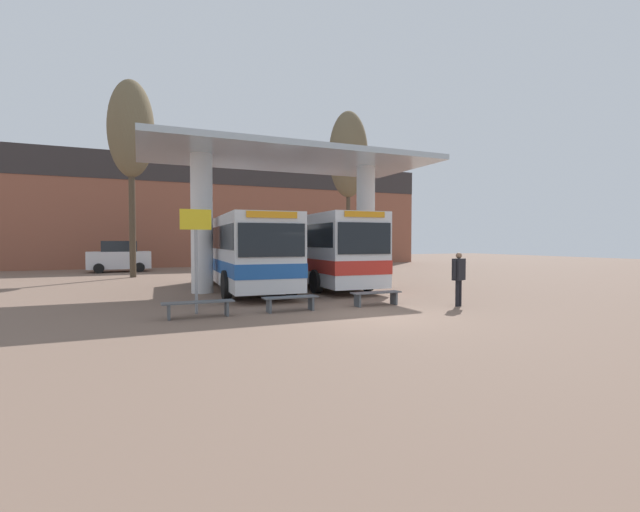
{
  "coord_description": "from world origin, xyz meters",
  "views": [
    {
      "loc": [
        -6.38,
        -10.71,
        2.15
      ],
      "look_at": [
        0.0,
        4.21,
        1.6
      ],
      "focal_mm": 24.0,
      "sensor_mm": 36.0,
      "label": 1
    }
  ],
  "objects_px": {
    "info_sign_platform": "(196,240)",
    "parked_car_street": "(119,257)",
    "pedestrian_waiting": "(459,273)",
    "waiting_bench_far_platform": "(290,300)",
    "poplar_tree_behind_left": "(348,155)",
    "waiting_bench_near_pillar": "(376,295)",
    "transit_bus_left_bay": "(244,250)",
    "poplar_tree_behind_right": "(131,131)",
    "waiting_bench_mid_platform": "(198,305)",
    "transit_bus_center_bay": "(316,248)"
  },
  "relations": [
    {
      "from": "poplar_tree_behind_right",
      "to": "transit_bus_center_bay",
      "type": "bearing_deg",
      "value": -45.11
    },
    {
      "from": "waiting_bench_far_platform",
      "to": "poplar_tree_behind_right",
      "type": "relative_size",
      "value": 0.15
    },
    {
      "from": "waiting_bench_mid_platform",
      "to": "poplar_tree_behind_right",
      "type": "distance_m",
      "value": 17.79
    },
    {
      "from": "info_sign_platform",
      "to": "transit_bus_left_bay",
      "type": "bearing_deg",
      "value": 64.44
    },
    {
      "from": "waiting_bench_far_platform",
      "to": "info_sign_platform",
      "type": "distance_m",
      "value": 3.36
    },
    {
      "from": "poplar_tree_behind_left",
      "to": "poplar_tree_behind_right",
      "type": "xyz_separation_m",
      "value": [
        -14.25,
        0.43,
        0.4
      ]
    },
    {
      "from": "pedestrian_waiting",
      "to": "waiting_bench_far_platform",
      "type": "bearing_deg",
      "value": 146.28
    },
    {
      "from": "poplar_tree_behind_left",
      "to": "poplar_tree_behind_right",
      "type": "bearing_deg",
      "value": 178.28
    },
    {
      "from": "poplar_tree_behind_left",
      "to": "parked_car_street",
      "type": "relative_size",
      "value": 2.72
    },
    {
      "from": "info_sign_platform",
      "to": "waiting_bench_near_pillar",
      "type": "bearing_deg",
      "value": -6.39
    },
    {
      "from": "transit_bus_left_bay",
      "to": "waiting_bench_far_platform",
      "type": "bearing_deg",
      "value": 91.89
    },
    {
      "from": "transit_bus_left_bay",
      "to": "poplar_tree_behind_left",
      "type": "xyz_separation_m",
      "value": [
        9.62,
        8.71,
        6.54
      ]
    },
    {
      "from": "transit_bus_center_bay",
      "to": "poplar_tree_behind_right",
      "type": "height_order",
      "value": "poplar_tree_behind_right"
    },
    {
      "from": "waiting_bench_mid_platform",
      "to": "parked_car_street",
      "type": "distance_m",
      "value": 21.13
    },
    {
      "from": "waiting_bench_far_platform",
      "to": "pedestrian_waiting",
      "type": "height_order",
      "value": "pedestrian_waiting"
    },
    {
      "from": "pedestrian_waiting",
      "to": "waiting_bench_mid_platform",
      "type": "bearing_deg",
      "value": 150.3
    },
    {
      "from": "waiting_bench_far_platform",
      "to": "poplar_tree_behind_left",
      "type": "distance_m",
      "value": 19.67
    },
    {
      "from": "waiting_bench_mid_platform",
      "to": "waiting_bench_far_platform",
      "type": "xyz_separation_m",
      "value": [
        2.75,
        -0.0,
        -0.01
      ]
    },
    {
      "from": "transit_bus_center_bay",
      "to": "poplar_tree_behind_left",
      "type": "relative_size",
      "value": 0.94
    },
    {
      "from": "transit_bus_center_bay",
      "to": "waiting_bench_near_pillar",
      "type": "bearing_deg",
      "value": 85.85
    },
    {
      "from": "waiting_bench_near_pillar",
      "to": "poplar_tree_behind_right",
      "type": "distance_m",
      "value": 19.26
    },
    {
      "from": "waiting_bench_near_pillar",
      "to": "pedestrian_waiting",
      "type": "bearing_deg",
      "value": -25.89
    },
    {
      "from": "info_sign_platform",
      "to": "waiting_bench_mid_platform",
      "type": "bearing_deg",
      "value": -92.47
    },
    {
      "from": "waiting_bench_near_pillar",
      "to": "transit_bus_center_bay",
      "type": "bearing_deg",
      "value": 83.85
    },
    {
      "from": "pedestrian_waiting",
      "to": "transit_bus_center_bay",
      "type": "bearing_deg",
      "value": 79.92
    },
    {
      "from": "transit_bus_center_bay",
      "to": "parked_car_street",
      "type": "xyz_separation_m",
      "value": [
        -9.34,
        13.77,
        -0.8
      ]
    },
    {
      "from": "waiting_bench_far_platform",
      "to": "poplar_tree_behind_right",
      "type": "distance_m",
      "value": 18.28
    },
    {
      "from": "waiting_bench_near_pillar",
      "to": "waiting_bench_mid_platform",
      "type": "relative_size",
      "value": 0.89
    },
    {
      "from": "parked_car_street",
      "to": "waiting_bench_mid_platform",
      "type": "bearing_deg",
      "value": -86.0
    },
    {
      "from": "waiting_bench_near_pillar",
      "to": "pedestrian_waiting",
      "type": "distance_m",
      "value": 2.83
    },
    {
      "from": "waiting_bench_near_pillar",
      "to": "info_sign_platform",
      "type": "xyz_separation_m",
      "value": [
        -5.76,
        0.64,
        1.86
      ]
    },
    {
      "from": "transit_bus_center_bay",
      "to": "info_sign_platform",
      "type": "relative_size",
      "value": 3.47
    },
    {
      "from": "poplar_tree_behind_right",
      "to": "pedestrian_waiting",
      "type": "bearing_deg",
      "value": -59.02
    },
    {
      "from": "transit_bus_left_bay",
      "to": "poplar_tree_behind_right",
      "type": "height_order",
      "value": "poplar_tree_behind_right"
    },
    {
      "from": "pedestrian_waiting",
      "to": "parked_car_street",
      "type": "xyz_separation_m",
      "value": [
        -11.02,
        22.12,
        -0.04
      ]
    },
    {
      "from": "transit_bus_left_bay",
      "to": "transit_bus_center_bay",
      "type": "height_order",
      "value": "transit_bus_center_bay"
    },
    {
      "from": "waiting_bench_far_platform",
      "to": "waiting_bench_mid_platform",
      "type": "bearing_deg",
      "value": 180.0
    },
    {
      "from": "info_sign_platform",
      "to": "poplar_tree_behind_left",
      "type": "distance_m",
      "value": 20.04
    },
    {
      "from": "waiting_bench_mid_platform",
      "to": "pedestrian_waiting",
      "type": "distance_m",
      "value": 8.36
    },
    {
      "from": "transit_bus_center_bay",
      "to": "waiting_bench_far_platform",
      "type": "bearing_deg",
      "value": 63.99
    },
    {
      "from": "transit_bus_left_bay",
      "to": "waiting_bench_mid_platform",
      "type": "distance_m",
      "value": 7.17
    },
    {
      "from": "transit_bus_left_bay",
      "to": "poplar_tree_behind_right",
      "type": "bearing_deg",
      "value": -60.77
    },
    {
      "from": "transit_bus_center_bay",
      "to": "info_sign_platform",
      "type": "distance_m",
      "value": 9.23
    },
    {
      "from": "parked_car_street",
      "to": "pedestrian_waiting",
      "type": "bearing_deg",
      "value": -67.08
    },
    {
      "from": "transit_bus_center_bay",
      "to": "waiting_bench_mid_platform",
      "type": "bearing_deg",
      "value": 49.51
    },
    {
      "from": "waiting_bench_near_pillar",
      "to": "waiting_bench_mid_platform",
      "type": "distance_m",
      "value": 5.79
    },
    {
      "from": "pedestrian_waiting",
      "to": "poplar_tree_behind_left",
      "type": "xyz_separation_m",
      "value": [
        4.18,
        16.34,
        7.25
      ]
    },
    {
      "from": "waiting_bench_far_platform",
      "to": "poplar_tree_behind_right",
      "type": "xyz_separation_m",
      "value": [
        -4.58,
        15.58,
        8.39
      ]
    },
    {
      "from": "transit_bus_center_bay",
      "to": "info_sign_platform",
      "type": "xyz_separation_m",
      "value": [
        -6.53,
        -6.52,
        0.36
      ]
    },
    {
      "from": "info_sign_platform",
      "to": "parked_car_street",
      "type": "height_order",
      "value": "info_sign_platform"
    }
  ]
}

